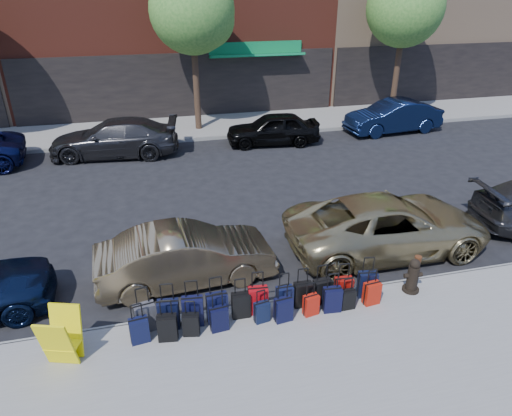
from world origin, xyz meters
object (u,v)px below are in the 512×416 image
object	(u,v)px
car_near_1	(186,256)
car_far_1	(114,138)
bollard	(416,272)
display_rack	(62,338)
tree_center	(195,13)
car_far_3	(393,117)
fire_hydrant	(413,276)
suitcase_front_5	(258,300)
tree_right	(408,10)
car_near_2	(388,225)
car_far_2	(273,129)

from	to	relation	value
car_near_1	car_far_1	bearing A→B (deg)	7.34
bollard	display_rack	bearing A→B (deg)	-176.66
tree_center	car_far_1	xyz separation A→B (m)	(-4.02, -2.66, -4.64)
car_near_1	car_far_3	bearing A→B (deg)	-51.82
fire_hydrant	car_far_3	size ratio (longest dim) A/B	0.19
bollard	car_far_3	size ratio (longest dim) A/B	0.19
car_far_1	bollard	bearing A→B (deg)	38.57
suitcase_front_5	display_rack	world-z (taller)	display_rack
tree_center	car_far_3	bearing A→B (deg)	-14.81
display_rack	fire_hydrant	bearing A→B (deg)	21.19
car_near_1	car_far_1	distance (m)	10.04
tree_right	car_far_3	size ratio (longest dim) A/B	1.55
display_rack	car_near_2	world-z (taller)	car_near_2
car_far_3	suitcase_front_5	bearing A→B (deg)	-43.98
fire_hydrant	car_near_1	bearing A→B (deg)	165.10
car_near_2	display_rack	bearing A→B (deg)	107.29
car_near_2	car_far_1	bearing A→B (deg)	38.15
car_far_3	bollard	bearing A→B (deg)	-31.13
fire_hydrant	car_near_2	size ratio (longest dim) A/B	0.16
suitcase_front_5	tree_right	bearing A→B (deg)	57.97
car_near_2	car_near_1	bearing A→B (deg)	92.30
display_rack	car_near_2	bearing A→B (deg)	35.17
tree_center	car_far_2	bearing A→B (deg)	-43.67
car_near_1	tree_center	bearing A→B (deg)	-13.34
suitcase_front_5	bollard	size ratio (longest dim) A/B	1.15
bollard	display_rack	xyz separation A→B (m)	(-7.74, -0.45, 0.08)
tree_right	car_near_2	size ratio (longest dim) A/B	1.31
car_near_2	suitcase_front_5	bearing A→B (deg)	115.76
display_rack	car_near_1	xyz separation A→B (m)	(2.58, 2.27, 0.02)
car_near_1	car_far_2	distance (m)	10.91
bollard	car_near_2	distance (m)	2.03
car_near_2	car_far_2	distance (m)	9.57
tree_center	fire_hydrant	bearing A→B (deg)	-78.15
bollard	car_far_3	distance (m)	13.32
fire_hydrant	bollard	bearing A→B (deg)	38.29
tree_right	car_near_2	world-z (taller)	tree_right
suitcase_front_5	fire_hydrant	bearing A→B (deg)	4.42
car_far_2	car_far_3	distance (m)	6.20
tree_center	bollard	distance (m)	15.41
suitcase_front_5	car_near_1	size ratio (longest dim) A/B	0.24
car_far_1	car_far_2	bearing A→B (deg)	96.21
car_near_2	car_far_2	xyz separation A→B (m)	(-0.56, 9.56, -0.06)
car_near_2	car_far_3	size ratio (longest dim) A/B	1.18
car_near_2	fire_hydrant	bearing A→B (deg)	168.58
tree_right	car_far_1	world-z (taller)	tree_right
car_near_2	car_far_3	xyz separation A→B (m)	(5.63, 9.91, 0.00)
car_near_1	car_far_3	size ratio (longest dim) A/B	0.92
tree_center	bollard	size ratio (longest dim) A/B	8.19
display_rack	car_far_1	world-z (taller)	car_far_1
suitcase_front_5	tree_center	bearing A→B (deg)	93.32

